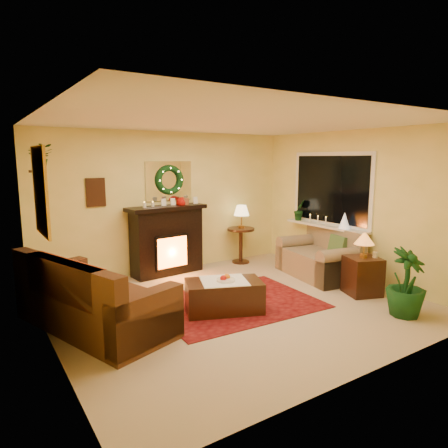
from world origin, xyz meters
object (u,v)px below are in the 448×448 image
sofa (94,294)px  end_table_square (362,278)px  fireplace (167,244)px  side_table_round (241,247)px  loveseat (318,253)px  coffee_table (224,297)px

sofa → end_table_square: sofa is taller
fireplace → end_table_square: (2.08, -2.72, -0.28)m
sofa → side_table_round: bearing=6.7°
sofa → loveseat: sofa is taller
sofa → coffee_table: sofa is taller
sofa → coffee_table: bearing=-34.0°
sofa → fireplace: (1.78, 1.69, 0.12)m
sofa → fireplace: 2.45m
end_table_square → coffee_table: 2.29m
side_table_round → end_table_square: bearing=-79.7°
fireplace → sofa: bearing=-141.6°
fireplace → end_table_square: size_ratio=2.20×
fireplace → side_table_round: bearing=-8.4°
fireplace → coffee_table: bearing=-98.6°
fireplace → end_table_square: 3.43m
sofa → coffee_table: size_ratio=2.10×
fireplace → coffee_table: 2.17m
side_table_round → end_table_square: size_ratio=1.21×
sofa → loveseat: (4.00, 0.05, -0.01)m
sofa → side_table_round: (3.38, 1.59, -0.11)m
fireplace → loveseat: (2.22, -1.64, -0.13)m
fireplace → coffee_table: (-0.13, -2.14, -0.34)m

